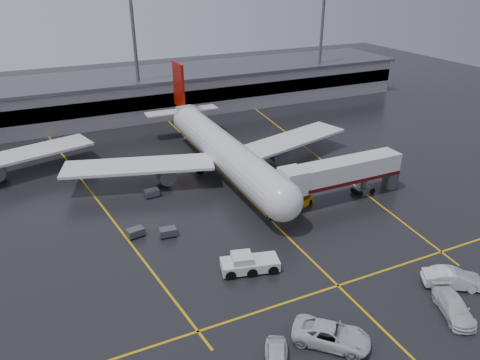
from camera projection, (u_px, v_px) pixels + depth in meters
name	position (u px, v px, depth m)	size (l,w,h in m)	color
ground	(247.00, 197.00, 64.99)	(220.00, 220.00, 0.00)	black
apron_line_centre	(247.00, 197.00, 64.99)	(0.25, 90.00, 0.02)	gold
apron_line_stop	(338.00, 286.00, 46.96)	(60.00, 0.25, 0.02)	gold
apron_line_left	(93.00, 195.00, 65.58)	(0.25, 70.00, 0.02)	gold
apron_line_right	(314.00, 154.00, 80.02)	(0.25, 70.00, 0.02)	gold
terminal	(156.00, 92.00, 102.41)	(122.00, 19.00, 8.60)	gray
light_mast_mid	(135.00, 52.00, 91.29)	(3.00, 1.20, 25.45)	#595B60
light_mast_right	(321.00, 38.00, 108.39)	(3.00, 1.20, 25.45)	#595B60
main_airliner	(220.00, 148.00, 71.13)	(48.80, 45.60, 14.10)	silver
jet_bridge	(342.00, 174.00, 62.90)	(19.90, 3.40, 6.05)	silver
pushback_tractor	(248.00, 264.00, 48.94)	(6.68, 3.99, 2.24)	silver
belt_loader	(302.00, 202.00, 62.58)	(3.73, 2.73, 2.18)	orange
service_van_a	(331.00, 335.00, 39.42)	(3.14, 6.81, 1.89)	silver
service_van_b	(454.00, 307.00, 42.79)	(2.38, 5.85, 1.70)	silver
service_van_c	(453.00, 279.00, 46.47)	(2.08, 5.96, 1.97)	silver
service_van_d	(276.00, 360.00, 37.03)	(1.97, 4.91, 1.67)	silver
baggage_cart_a	(168.00, 232.00, 55.32)	(2.13, 1.51, 1.12)	#595B60
baggage_cart_b	(135.00, 232.00, 55.27)	(2.20, 1.64, 1.12)	#595B60
baggage_cart_c	(152.00, 193.00, 64.87)	(2.08, 1.42, 1.12)	#595B60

